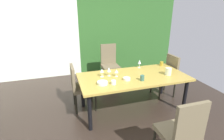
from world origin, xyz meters
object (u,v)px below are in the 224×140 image
(wine_glass_corner, at_px, (140,62))
(wine_glass_west, at_px, (102,71))
(chair_right_far, at_px, (167,73))
(serving_bowl_center, at_px, (127,79))
(chair_left_far, at_px, (80,85))
(wine_glass_right, at_px, (116,71))
(dining_table, at_px, (133,79))
(cup_rear, at_px, (114,82))
(chair_head_far, at_px, (110,62))
(serving_bowl_left, at_px, (102,83))
(chair_head_near, at_px, (182,131))
(pitcher_near_window, at_px, (168,71))
(wine_glass_east, at_px, (109,70))
(cup_front, at_px, (142,78))
(cup_north, at_px, (162,64))

(wine_glass_corner, distance_m, wine_glass_west, 0.94)
(chair_right_far, bearing_deg, serving_bowl_center, 111.49)
(chair_left_far, bearing_deg, wine_glass_right, 69.90)
(dining_table, xyz_separation_m, cup_rear, (-0.48, -0.25, 0.11))
(chair_left_far, height_order, wine_glass_west, chair_left_far)
(chair_head_far, bearing_deg, serving_bowl_left, 69.01)
(chair_head_near, height_order, wine_glass_right, chair_head_near)
(chair_right_far, relative_size, wine_glass_west, 6.03)
(chair_head_far, relative_size, pitcher_near_window, 7.20)
(wine_glass_east, xyz_separation_m, pitcher_near_window, (1.12, -0.30, -0.05))
(chair_head_near, bearing_deg, pitcher_near_window, 62.70)
(chair_head_far, height_order, cup_front, chair_head_far)
(chair_head_near, xyz_separation_m, wine_glass_east, (-0.45, 1.59, 0.29))
(serving_bowl_left, height_order, cup_rear, cup_rear)
(pitcher_near_window, bearing_deg, cup_rear, -175.04)
(dining_table, height_order, wine_glass_west, wine_glass_west)
(chair_head_far, bearing_deg, wine_glass_west, 67.22)
(dining_table, bearing_deg, serving_bowl_center, -144.10)
(chair_head_near, relative_size, chair_right_far, 1.06)
(wine_glass_corner, bearing_deg, wine_glass_east, -161.62)
(chair_left_far, bearing_deg, dining_table, 71.72)
(chair_head_near, height_order, serving_bowl_left, chair_head_near)
(chair_head_far, xyz_separation_m, serving_bowl_center, (-0.15, -1.59, 0.18))
(wine_glass_corner, distance_m, serving_bowl_center, 0.76)
(chair_head_far, relative_size, cup_front, 10.43)
(serving_bowl_center, bearing_deg, wine_glass_west, 143.45)
(cup_front, height_order, pitcher_near_window, pitcher_near_window)
(chair_right_far, distance_m, wine_glass_right, 1.37)
(wine_glass_right, bearing_deg, cup_north, 14.16)
(cup_rear, bearing_deg, wine_glass_west, 104.40)
(wine_glass_right, distance_m, cup_rear, 0.37)
(serving_bowl_center, xyz_separation_m, serving_bowl_left, (-0.47, -0.05, 0.00))
(serving_bowl_left, bearing_deg, wine_glass_right, 37.34)
(chair_head_far, height_order, cup_north, chair_head_far)
(serving_bowl_left, distance_m, pitcher_near_window, 1.34)
(chair_right_far, bearing_deg, wine_glass_west, 96.45)
(wine_glass_east, distance_m, serving_bowl_center, 0.40)
(pitcher_near_window, bearing_deg, chair_right_far, 56.07)
(dining_table, bearing_deg, wine_glass_east, 161.78)
(wine_glass_corner, bearing_deg, chair_head_far, 109.03)
(dining_table, distance_m, chair_right_far, 1.05)
(chair_head_near, bearing_deg, wine_glass_west, 110.29)
(wine_glass_east, xyz_separation_m, serving_bowl_center, (0.25, -0.29, -0.10))
(serving_bowl_left, bearing_deg, pitcher_near_window, 1.55)
(dining_table, distance_m, chair_head_far, 1.45)
(chair_left_far, xyz_separation_m, wine_glass_right, (0.68, -0.25, 0.30))
(chair_right_far, relative_size, wine_glass_corner, 5.31)
(wine_glass_east, height_order, serving_bowl_center, wine_glass_east)
(serving_bowl_left, relative_size, cup_rear, 2.21)
(chair_head_far, xyz_separation_m, chair_left_far, (-0.95, -1.12, -0.04))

